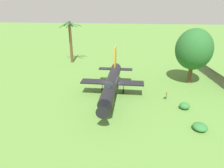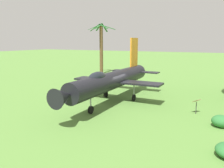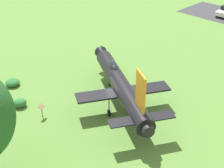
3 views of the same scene
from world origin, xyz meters
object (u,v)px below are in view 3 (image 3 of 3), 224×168
(display_jet, at_px, (120,84))
(shrub_near_fence, at_px, (12,82))
(shrub_by_tree, at_px, (20,103))
(info_plaque, at_px, (42,108))

(display_jet, distance_m, shrub_near_fence, 11.41)
(shrub_near_fence, bearing_deg, shrub_by_tree, -172.32)
(info_plaque, bearing_deg, shrub_near_fence, 20.52)
(display_jet, height_order, info_plaque, display_jet)
(shrub_by_tree, xyz_separation_m, info_plaque, (-2.15, -1.80, 0.47))
(shrub_near_fence, height_order, info_plaque, info_plaque)
(shrub_near_fence, relative_size, info_plaque, 1.29)
(display_jet, relative_size, shrub_near_fence, 9.86)
(display_jet, xyz_separation_m, shrub_near_fence, (6.13, 9.46, -1.73))
(shrub_near_fence, xyz_separation_m, info_plaque, (-6.30, -2.36, 0.51))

